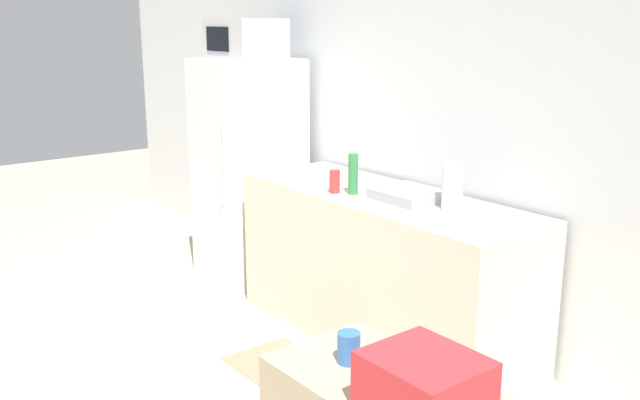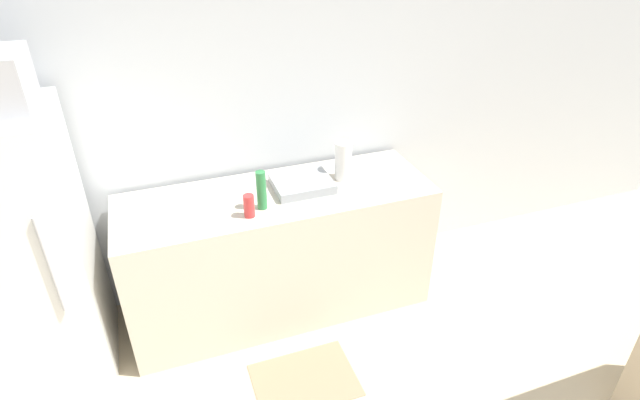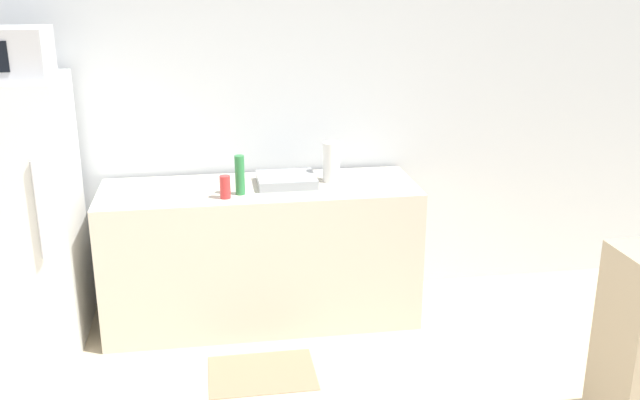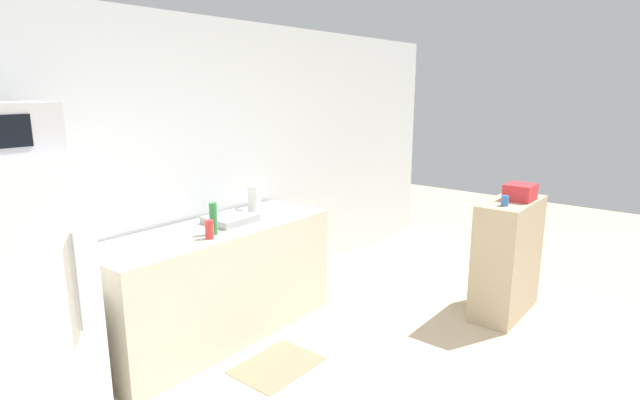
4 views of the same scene
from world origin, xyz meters
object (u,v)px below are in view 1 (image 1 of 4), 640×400
at_px(refrigerator, 249,171).
at_px(bottle_short, 335,181).
at_px(bottle_tall, 353,174).
at_px(paper_towel_roll, 452,187).
at_px(jar, 349,348).
at_px(basket, 424,385).
at_px(microwave, 245,39).

relative_size(refrigerator, bottle_short, 11.75).
bearing_deg(bottle_tall, paper_towel_roll, 17.52).
xyz_separation_m(refrigerator, bottle_short, (1.24, -0.18, 0.17)).
distance_m(bottle_short, jar, 2.43).
bearing_deg(basket, paper_towel_roll, 129.83).
bearing_deg(paper_towel_roll, bottle_tall, -162.48).
bearing_deg(bottle_tall, bottle_short, -145.53).
bearing_deg(jar, microwave, 151.64).
bearing_deg(bottle_short, basket, -34.99).
xyz_separation_m(jar, paper_towel_roll, (-1.20, 1.77, -0.04)).
bearing_deg(jar, bottle_tall, 138.82).
distance_m(refrigerator, bottle_short, 1.26).
distance_m(microwave, jar, 3.63).
height_order(refrigerator, bottle_tall, refrigerator).
distance_m(jar, paper_towel_roll, 2.14).
bearing_deg(refrigerator, bottle_short, -8.33).
distance_m(bottle_short, paper_towel_roll, 0.75).
bearing_deg(microwave, bottle_tall, -4.94).
distance_m(refrigerator, bottle_tall, 1.35).
bearing_deg(microwave, paper_towel_roll, 2.26).
distance_m(bottle_tall, jar, 2.40).
bearing_deg(bottle_short, bottle_tall, 34.47).
height_order(bottle_short, basket, basket).
bearing_deg(jar, bottle_short, 141.44).
height_order(bottle_tall, bottle_short, bottle_tall).
bearing_deg(bottle_tall, basket, -37.31).
height_order(refrigerator, microwave, microwave).
bearing_deg(jar, refrigerator, 151.62).
height_order(microwave, jar, microwave).
bearing_deg(microwave, refrigerator, 71.34).
height_order(bottle_short, jar, jar).
height_order(refrigerator, basket, refrigerator).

